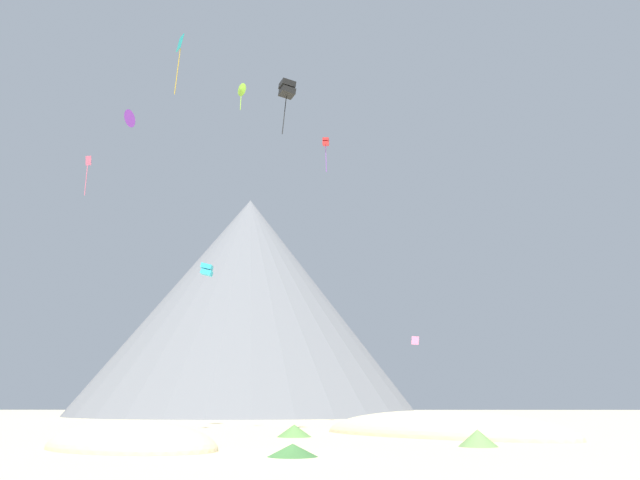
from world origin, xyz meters
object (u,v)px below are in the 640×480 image
(kite_cyan_mid, at_px, (207,270))
(kite_lime_high, at_px, (241,90))
(kite_rainbow_high, at_px, (88,167))
(kite_pink_low, at_px, (415,341))
(kite_red_high, at_px, (326,142))
(bush_near_right, at_px, (294,431))
(bush_mid_center, at_px, (293,450))
(rock_massif, at_px, (246,308))
(kite_violet_high, at_px, (129,118))
(kite_teal_high, at_px, (180,49))
(bush_near_left, at_px, (478,438))
(kite_black_high, at_px, (287,89))

(kite_cyan_mid, xyz_separation_m, kite_lime_high, (5.89, -15.50, 15.97))
(kite_rainbow_high, distance_m, kite_pink_low, 45.80)
(kite_red_high, bearing_deg, bush_near_right, 91.05)
(bush_mid_center, xyz_separation_m, rock_massif, (-16.72, 104.21, 21.94))
(kite_rainbow_high, height_order, kite_lime_high, kite_lime_high)
(kite_lime_high, relative_size, kite_violet_high, 1.57)
(kite_pink_low, height_order, kite_teal_high, kite_teal_high)
(kite_cyan_mid, bearing_deg, kite_rainbow_high, 143.00)
(bush_near_right, bearing_deg, kite_red_high, 86.37)
(bush_near_left, xyz_separation_m, kite_red_high, (-9.79, 44.72, 38.26))
(bush_near_right, xyz_separation_m, bush_near_left, (11.93, -11.04, 0.04))
(rock_massif, height_order, kite_cyan_mid, rock_massif)
(kite_cyan_mid, distance_m, kite_teal_high, 27.85)
(bush_near_left, bearing_deg, kite_violet_high, 144.19)
(kite_rainbow_high, distance_m, kite_violet_high, 6.82)
(bush_near_right, bearing_deg, rock_massif, 100.40)
(rock_massif, distance_m, kite_teal_high, 84.50)
(rock_massif, xyz_separation_m, kite_red_high, (17.82, -51.77, 16.52))
(bush_mid_center, xyz_separation_m, bush_near_left, (10.89, 7.72, 0.20))
(kite_teal_high, distance_m, kite_violet_high, 12.06)
(kite_lime_high, xyz_separation_m, kite_red_high, (8.54, 24.97, 4.50))
(kite_black_high, relative_size, kite_teal_high, 0.95)
(kite_cyan_mid, height_order, kite_pink_low, kite_cyan_mid)
(rock_massif, bearing_deg, kite_teal_high, -87.03)
(kite_rainbow_high, xyz_separation_m, kite_cyan_mid, (10.30, 13.55, -8.32))
(kite_red_high, distance_m, kite_violet_high, 31.45)
(kite_red_high, height_order, kite_black_high, kite_red_high)
(rock_massif, bearing_deg, kite_black_high, -79.86)
(rock_massif, bearing_deg, kite_red_high, -71.00)
(bush_near_left, xyz_separation_m, kite_lime_high, (-18.33, 19.76, 33.76))
(bush_near_right, relative_size, bush_near_left, 1.13)
(kite_black_high, distance_m, kite_violet_high, 18.47)
(bush_mid_center, distance_m, kite_pink_low, 54.50)
(bush_near_right, relative_size, bush_mid_center, 1.07)
(kite_red_high, bearing_deg, kite_teal_high, 71.57)
(kite_black_high, xyz_separation_m, kite_teal_high, (-10.04, -3.03, 2.73))
(kite_red_high, relative_size, kite_pink_low, 4.41)
(kite_violet_high, bearing_deg, bush_mid_center, 52.37)
(kite_black_high, xyz_separation_m, kite_violet_high, (-17.46, 6.02, -0.17))
(bush_near_right, xyz_separation_m, kite_teal_high, (-11.36, 2.07, 34.68))
(bush_near_left, height_order, kite_violet_high, kite_violet_high)
(bush_near_left, height_order, kite_red_high, kite_red_high)
(kite_pink_low, bearing_deg, kite_teal_high, -66.84)
(kite_pink_low, relative_size, kite_violet_high, 0.60)
(bush_near_right, distance_m, kite_cyan_mid, 32.49)
(kite_pink_low, bearing_deg, kite_black_high, -56.21)
(bush_mid_center, bearing_deg, kite_red_high, 88.80)
(bush_near_left, bearing_deg, bush_mid_center, -144.67)
(kite_lime_high, bearing_deg, bush_near_left, -1.60)
(kite_lime_high, height_order, kite_black_high, kite_lime_high)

